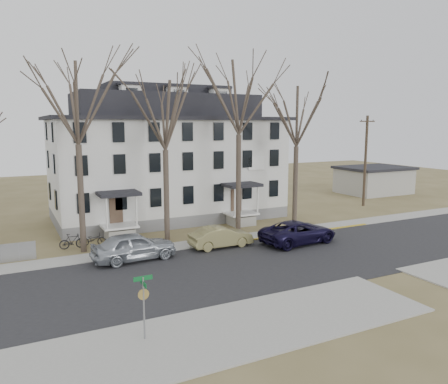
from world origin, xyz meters
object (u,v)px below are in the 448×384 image
boarding_house (168,160)px  bicycle_right (73,242)px  car_navy (298,233)px  utility_pole_far (365,160)px  car_silver (134,247)px  tree_far_left (76,97)px  street_sign (144,298)px  tree_mid_right (297,112)px  tree_center (239,91)px  tree_mid_left (165,110)px  bicycle_left (93,240)px  car_tan (221,237)px

boarding_house → bicycle_right: (-9.58, -7.21, -4.85)m
car_navy → bicycle_right: bearing=63.6°
utility_pole_far → car_navy: bearing=-149.1°
car_silver → bicycle_right: car_silver is taller
tree_far_left → street_sign: size_ratio=5.08×
bicycle_right → boarding_house: bearing=-51.2°
tree_mid_right → tree_center: bearing=180.0°
tree_mid_right → tree_mid_left: bearing=180.0°
car_navy → street_sign: 16.83m
tree_mid_right → car_navy: bearing=-123.1°
tree_far_left → bicycle_left: 9.96m
tree_mid_right → utility_pole_far: size_ratio=1.34×
car_tan → bicycle_left: car_tan is taller
tree_mid_right → utility_pole_far: (12.00, 4.20, -4.70)m
car_tan → street_sign: 13.74m
utility_pole_far → car_silver: (-26.95, -7.72, -4.00)m
boarding_house → utility_pole_far: boarding_house is taller
boarding_house → tree_mid_left: tree_mid_left is taller
car_tan → bicycle_right: car_tan is taller
tree_mid_left → utility_pole_far: 24.33m
boarding_house → car_navy: bearing=-67.9°
bicycle_left → car_navy: bearing=-98.6°
bicycle_right → tree_far_left: bearing=-146.3°
tree_mid_right → bicycle_right: tree_mid_right is taller
car_tan → bicycle_right: bearing=65.1°
car_silver → bicycle_left: 4.89m
car_tan → tree_mid_left: bearing=39.6°
car_silver → car_navy: car_silver is taller
car_silver → boarding_house: bearing=-33.3°
bicycle_left → tree_mid_left: bearing=-86.2°
tree_mid_left → street_sign: tree_mid_left is taller
bicycle_left → bicycle_right: 1.41m
street_sign → bicycle_left: bearing=86.4°
tree_center → street_sign: 20.53m
tree_far_left → tree_mid_left: (6.00, 0.00, -0.74)m
tree_mid_right → street_sign: (-17.36, -13.94, -7.82)m
tree_mid_left → utility_pole_far: bearing=10.1°
boarding_house → tree_center: size_ratio=1.41×
tree_far_left → bicycle_right: size_ratio=7.74×
utility_pole_far → street_sign: 34.66m
car_navy → bicycle_right: (-14.89, 5.84, -0.28)m
tree_mid_left → car_navy: tree_mid_left is taller
car_navy → tree_far_left: bearing=66.1°
bicycle_left → boarding_house: bearing=-33.8°
tree_center → tree_mid_right: (5.50, 0.00, -1.48)m
bicycle_left → street_sign: street_sign is taller
bicycle_right → car_navy: bearing=-109.6°
tree_far_left → car_navy: 17.87m
tree_mid_left → tree_mid_right: bearing=0.0°
tree_far_left → tree_mid_right: size_ratio=1.08×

